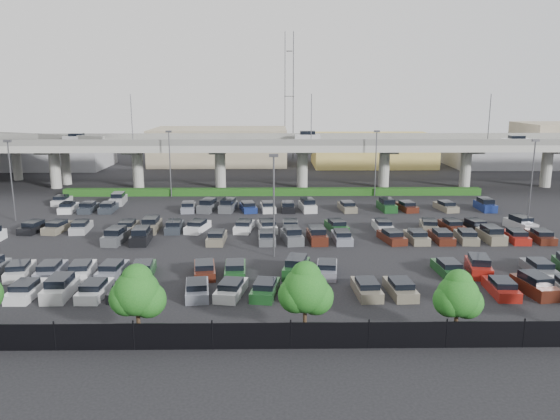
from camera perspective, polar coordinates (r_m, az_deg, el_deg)
ground at (r=62.44m, az=-0.67°, el=-2.72°), size 280.00×280.00×0.00m
overpass at (r=92.77m, az=-0.87°, el=6.60°), size 150.00×13.00×15.80m
hedge at (r=86.73m, az=-0.72°, el=1.92°), size 66.00×1.60×1.10m
fence at (r=35.74m, az=-0.62°, el=-13.01°), size 70.00×0.10×2.00m
tree_row at (r=36.08m, az=0.58°, el=-8.24°), size 65.07×3.66×5.94m
parked_cars at (r=58.62m, az=-1.12°, el=-3.11°), size 63.06×41.60×1.67m
light_poles at (r=63.22m, az=-4.43°, el=3.22°), size 66.90×48.38×10.30m
distant_buildings at (r=123.39m, az=5.04°, el=6.47°), size 138.00×24.00×9.00m
comm_tower at (r=134.37m, az=0.96°, el=12.06°), size 2.40×2.40×30.00m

